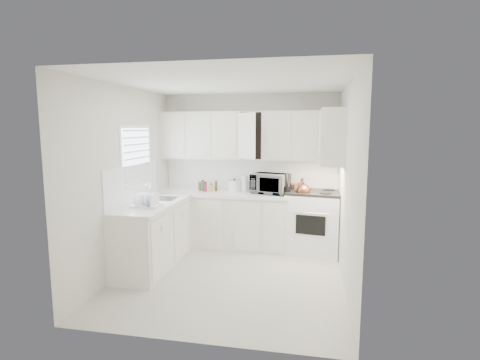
% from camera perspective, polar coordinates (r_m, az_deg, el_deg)
% --- Properties ---
extents(floor, '(3.20, 3.20, 0.00)m').
position_cam_1_polar(floor, '(5.26, -1.49, -14.68)').
color(floor, beige).
rests_on(floor, ground).
extents(ceiling, '(3.20, 3.20, 0.00)m').
position_cam_1_polar(ceiling, '(4.89, -1.60, 14.71)').
color(ceiling, white).
rests_on(ceiling, ground).
extents(wall_back, '(3.00, 0.00, 3.00)m').
position_cam_1_polar(wall_back, '(6.47, 1.51, 1.53)').
color(wall_back, silver).
rests_on(wall_back, ground).
extents(wall_front, '(3.00, 0.00, 3.00)m').
position_cam_1_polar(wall_front, '(3.39, -7.40, -4.46)').
color(wall_front, silver).
rests_on(wall_front, ground).
extents(wall_left, '(0.00, 3.20, 3.20)m').
position_cam_1_polar(wall_left, '(5.43, -17.19, -0.07)').
color(wall_left, silver).
rests_on(wall_left, ground).
extents(wall_right, '(0.00, 3.20, 3.20)m').
position_cam_1_polar(wall_right, '(4.82, 16.16, -1.01)').
color(wall_right, silver).
rests_on(wall_right, ground).
extents(window_blinds, '(0.06, 0.96, 1.06)m').
position_cam_1_polar(window_blinds, '(5.70, -15.47, 2.90)').
color(window_blinds, white).
rests_on(window_blinds, wall_left).
extents(lower_cabinets_back, '(2.22, 0.60, 0.90)m').
position_cam_1_polar(lower_cabinets_back, '(6.41, -2.42, -6.27)').
color(lower_cabinets_back, silver).
rests_on(lower_cabinets_back, floor).
extents(lower_cabinets_left, '(0.60, 1.60, 0.90)m').
position_cam_1_polar(lower_cabinets_left, '(5.65, -13.16, -8.43)').
color(lower_cabinets_left, silver).
rests_on(lower_cabinets_left, floor).
extents(countertop_back, '(2.24, 0.64, 0.05)m').
position_cam_1_polar(countertop_back, '(6.30, -2.47, -2.10)').
color(countertop_back, white).
rests_on(countertop_back, lower_cabinets_back).
extents(countertop_left, '(0.64, 1.62, 0.05)m').
position_cam_1_polar(countertop_left, '(5.54, -13.22, -3.72)').
color(countertop_left, white).
rests_on(countertop_left, lower_cabinets_left).
extents(backsplash_back, '(2.98, 0.02, 0.55)m').
position_cam_1_polar(backsplash_back, '(6.47, 1.49, 0.86)').
color(backsplash_back, white).
rests_on(backsplash_back, wall_back).
extents(backsplash_left, '(0.02, 1.60, 0.55)m').
position_cam_1_polar(backsplash_left, '(5.61, -16.11, -0.55)').
color(backsplash_left, white).
rests_on(backsplash_left, wall_left).
extents(upper_cabinets_back, '(3.00, 0.33, 0.80)m').
position_cam_1_polar(upper_cabinets_back, '(6.29, 1.27, 3.17)').
color(upper_cabinets_back, silver).
rests_on(upper_cabinets_back, wall_back).
extents(upper_cabinets_right, '(0.33, 0.90, 0.80)m').
position_cam_1_polar(upper_cabinets_right, '(5.59, 13.80, 2.35)').
color(upper_cabinets_right, silver).
rests_on(upper_cabinets_right, wall_right).
extents(sink, '(0.42, 0.38, 0.30)m').
position_cam_1_polar(sink, '(5.82, -11.86, -1.65)').
color(sink, gray).
rests_on(sink, countertop_left).
extents(stove, '(0.95, 0.82, 1.30)m').
position_cam_1_polar(stove, '(6.18, 11.32, -5.05)').
color(stove, white).
rests_on(stove, floor).
extents(tea_kettle, '(0.32, 0.30, 0.25)m').
position_cam_1_polar(tea_kettle, '(5.94, 9.70, -1.47)').
color(tea_kettle, brown).
rests_on(tea_kettle, stove).
extents(frying_pan, '(0.31, 0.49, 0.04)m').
position_cam_1_polar(frying_pan, '(6.28, 13.04, -1.96)').
color(frying_pan, black).
rests_on(frying_pan, stove).
extents(microwave, '(0.66, 0.49, 0.40)m').
position_cam_1_polar(microwave, '(6.17, 4.67, -0.23)').
color(microwave, gray).
rests_on(microwave, countertop_back).
extents(rice_cooker, '(0.25, 0.25, 0.22)m').
position_cam_1_polar(rice_cooker, '(6.37, -0.88, -0.74)').
color(rice_cooker, white).
rests_on(rice_cooker, countertop_back).
extents(paper_towel, '(0.12, 0.12, 0.27)m').
position_cam_1_polar(paper_towel, '(6.35, 0.69, -0.55)').
color(paper_towel, white).
rests_on(paper_towel, countertop_back).
extents(utensil_crock, '(0.15, 0.15, 0.37)m').
position_cam_1_polar(utensil_crock, '(5.97, 7.24, -0.69)').
color(utensil_crock, black).
rests_on(utensil_crock, countertop_back).
extents(dish_rack, '(0.39, 0.30, 0.21)m').
position_cam_1_polar(dish_rack, '(5.27, -14.17, -2.89)').
color(dish_rack, white).
rests_on(dish_rack, countertop_left).
extents(spice_left_0, '(0.06, 0.06, 0.13)m').
position_cam_1_polar(spice_left_0, '(6.53, -6.14, -0.99)').
color(spice_left_0, brown).
rests_on(spice_left_0, countertop_back).
extents(spice_left_1, '(0.06, 0.06, 0.13)m').
position_cam_1_polar(spice_left_1, '(6.42, -5.74, -1.13)').
color(spice_left_1, '#246E3A').
rests_on(spice_left_1, countertop_back).
extents(spice_left_2, '(0.06, 0.06, 0.13)m').
position_cam_1_polar(spice_left_2, '(6.48, -4.88, -1.03)').
color(spice_left_2, '#B21746').
rests_on(spice_left_2, countertop_back).
extents(spice_left_3, '(0.06, 0.06, 0.13)m').
position_cam_1_polar(spice_left_3, '(6.38, -4.45, -1.17)').
color(spice_left_3, gold).
rests_on(spice_left_3, countertop_back).
extents(spice_left_4, '(0.06, 0.06, 0.13)m').
position_cam_1_polar(spice_left_4, '(6.45, -3.59, -1.07)').
color(spice_left_4, '#523D17').
rests_on(spice_left_4, countertop_back).
extents(sauce_right_0, '(0.06, 0.06, 0.19)m').
position_cam_1_polar(sauce_right_0, '(6.30, 6.51, -1.04)').
color(sauce_right_0, '#B21746').
rests_on(sauce_right_0, countertop_back).
extents(sauce_right_1, '(0.06, 0.06, 0.19)m').
position_cam_1_polar(sauce_right_1, '(6.23, 6.97, -1.14)').
color(sauce_right_1, gold).
rests_on(sauce_right_1, countertop_back).
extents(sauce_right_2, '(0.06, 0.06, 0.19)m').
position_cam_1_polar(sauce_right_2, '(6.29, 7.51, -1.07)').
color(sauce_right_2, '#523D17').
rests_on(sauce_right_2, countertop_back).
extents(sauce_right_3, '(0.06, 0.06, 0.19)m').
position_cam_1_polar(sauce_right_3, '(6.23, 7.98, -1.17)').
color(sauce_right_3, black).
rests_on(sauce_right_3, countertop_back).
extents(sauce_right_4, '(0.06, 0.06, 0.19)m').
position_cam_1_polar(sauce_right_4, '(6.28, 8.51, -1.10)').
color(sauce_right_4, brown).
rests_on(sauce_right_4, countertop_back).
extents(sauce_right_5, '(0.06, 0.06, 0.19)m').
position_cam_1_polar(sauce_right_5, '(6.22, 8.99, -1.20)').
color(sauce_right_5, '#246E3A').
rests_on(sauce_right_5, countertop_back).
extents(sauce_right_6, '(0.06, 0.06, 0.19)m').
position_cam_1_polar(sauce_right_6, '(6.28, 9.51, -1.13)').
color(sauce_right_6, '#B21746').
rests_on(sauce_right_6, countertop_back).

